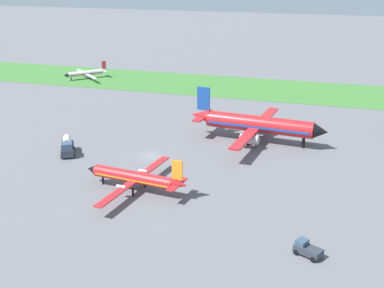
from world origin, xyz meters
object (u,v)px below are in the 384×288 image
(airplane_midfield_jet, at_px, (257,124))
(pushback_tug_midfield, at_px, (307,249))
(fuel_truck_near_gate, at_px, (67,147))
(airplane_foreground_turboprop, at_px, (135,177))
(airplane_taxiing_turboprop, at_px, (86,73))

(airplane_midfield_jet, bearing_deg, pushback_tug_midfield, -65.55)
(airplane_midfield_jet, bearing_deg, fuel_truck_near_gate, -146.27)
(airplane_foreground_turboprop, xyz_separation_m, airplane_taxiing_turboprop, (-48.99, 74.53, -0.50))
(airplane_midfield_jet, bearing_deg, airplane_taxiing_turboprop, 150.74)
(fuel_truck_near_gate, height_order, pushback_tug_midfield, fuel_truck_near_gate)
(fuel_truck_near_gate, bearing_deg, airplane_foreground_turboprop, 29.73)
(fuel_truck_near_gate, bearing_deg, pushback_tug_midfield, 35.05)
(airplane_taxiing_turboprop, bearing_deg, airplane_foreground_turboprop, 76.04)
(airplane_taxiing_turboprop, xyz_separation_m, pushback_tug_midfield, (77.96, -86.21, -1.02))
(airplane_taxiing_turboprop, xyz_separation_m, fuel_truck_near_gate, (29.35, -62.64, -0.35))
(fuel_truck_near_gate, distance_m, pushback_tug_midfield, 54.03)
(airplane_taxiing_turboprop, height_order, fuel_truck_near_gate, airplane_taxiing_turboprop)
(fuel_truck_near_gate, xyz_separation_m, pushback_tug_midfield, (48.61, -23.57, -0.67))
(airplane_foreground_turboprop, bearing_deg, fuel_truck_near_gate, -24.10)
(airplane_foreground_turboprop, xyz_separation_m, airplane_midfield_jet, (14.65, 30.23, 1.41))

